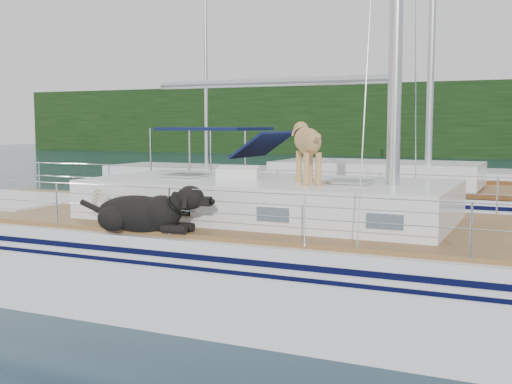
% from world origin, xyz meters
% --- Properties ---
extents(ground, '(120.00, 120.00, 0.00)m').
position_xyz_m(ground, '(0.00, 0.00, 0.00)').
color(ground, black).
rests_on(ground, ground).
extents(tree_line, '(90.00, 3.00, 6.00)m').
position_xyz_m(tree_line, '(0.00, 45.00, 3.00)').
color(tree_line, black).
rests_on(tree_line, ground).
extents(shore_bank, '(92.00, 1.00, 1.20)m').
position_xyz_m(shore_bank, '(0.00, 46.20, 0.60)').
color(shore_bank, '#595147').
rests_on(shore_bank, ground).
extents(main_sailboat, '(12.00, 3.91, 14.01)m').
position_xyz_m(main_sailboat, '(0.10, -0.01, 0.68)').
color(main_sailboat, white).
rests_on(main_sailboat, ground).
extents(neighbor_sailboat, '(11.00, 3.50, 13.30)m').
position_xyz_m(neighbor_sailboat, '(-0.35, 6.69, 0.63)').
color(neighbor_sailboat, white).
rests_on(neighbor_sailboat, ground).
extents(bg_boat_west, '(8.00, 3.00, 11.65)m').
position_xyz_m(bg_boat_west, '(-8.00, 14.00, 0.45)').
color(bg_boat_west, white).
rests_on(bg_boat_west, ground).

